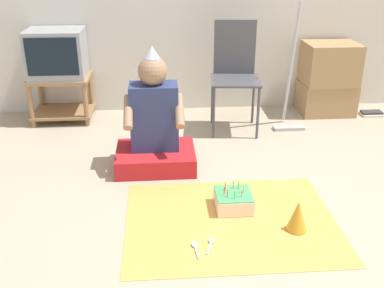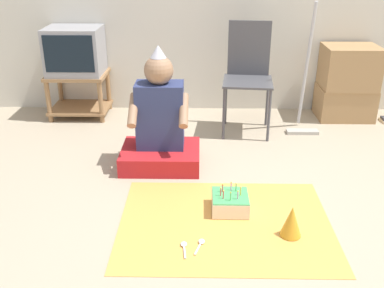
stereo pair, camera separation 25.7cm
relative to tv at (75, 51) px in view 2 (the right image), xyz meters
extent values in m
plane|color=tan|center=(1.49, -1.93, -0.64)|extent=(16.00, 16.00, 0.00)
cube|color=#997047|center=(0.00, 0.00, -0.23)|extent=(0.55, 0.44, 0.03)
cube|color=#997047|center=(0.00, 0.00, -0.56)|extent=(0.55, 0.44, 0.02)
cylinder|color=#997047|center=(-0.24, -0.19, -0.43)|extent=(0.04, 0.04, 0.42)
cylinder|color=#997047|center=(0.24, -0.19, -0.43)|extent=(0.04, 0.04, 0.42)
cylinder|color=#997047|center=(-0.24, 0.19, -0.43)|extent=(0.04, 0.04, 0.42)
cylinder|color=#997047|center=(0.24, 0.19, -0.43)|extent=(0.04, 0.04, 0.42)
cube|color=#99999E|center=(0.00, 0.00, 0.00)|extent=(0.50, 0.42, 0.43)
cube|color=black|center=(0.00, -0.21, 0.01)|extent=(0.44, 0.01, 0.33)
cube|color=#4C4C51|center=(1.58, -0.41, -0.17)|extent=(0.45, 0.45, 0.02)
cube|color=#4C4C51|center=(1.60, -0.21, 0.07)|extent=(0.37, 0.05, 0.48)
cylinder|color=#4C4C51|center=(1.37, -0.58, -0.41)|extent=(0.02, 0.02, 0.46)
cylinder|color=#4C4C51|center=(1.75, -0.61, -0.41)|extent=(0.02, 0.02, 0.46)
cylinder|color=#4C4C51|center=(1.41, -0.20, -0.41)|extent=(0.02, 0.02, 0.46)
cylinder|color=#4C4C51|center=(1.78, -0.24, -0.41)|extent=(0.02, 0.02, 0.46)
cube|color=#A87F51|center=(2.56, -0.01, -0.49)|extent=(0.51, 0.39, 0.30)
cube|color=#A87F51|center=(2.56, -0.01, -0.14)|extent=(0.49, 0.40, 0.39)
cube|color=#B2ADA3|center=(2.09, -0.43, -0.62)|extent=(0.28, 0.09, 0.03)
cylinder|color=#B7B7BC|center=(2.09, -0.34, -0.06)|extent=(0.03, 0.22, 1.11)
cube|color=red|center=(0.88, -1.08, -0.57)|extent=(0.59, 0.46, 0.14)
cube|color=navy|center=(0.88, -1.04, -0.25)|extent=(0.35, 0.22, 0.49)
sphere|color=#9E7556|center=(0.88, -1.04, 0.09)|extent=(0.21, 0.21, 0.21)
cone|color=silver|center=(0.88, -1.04, 0.22)|extent=(0.12, 0.12, 0.09)
cylinder|color=#9E7556|center=(0.70, -1.15, -0.17)|extent=(0.06, 0.26, 0.21)
cylinder|color=#9E7556|center=(1.06, -1.15, -0.17)|extent=(0.06, 0.26, 0.21)
cube|color=#EFA84C|center=(1.33, -1.86, -0.63)|extent=(1.27, 0.98, 0.01)
cube|color=#F4E0C6|center=(1.37, -1.72, -0.58)|extent=(0.23, 0.23, 0.10)
cube|color=#4CB266|center=(1.37, -1.72, -0.53)|extent=(0.22, 0.22, 0.01)
cylinder|color=yellow|center=(1.43, -1.72, -0.51)|extent=(0.01, 0.01, 0.06)
sphere|color=#FFCC4C|center=(1.43, -1.72, -0.47)|extent=(0.01, 0.01, 0.01)
cylinder|color=#66C666|center=(1.40, -1.67, -0.51)|extent=(0.01, 0.01, 0.06)
sphere|color=#FFCC4C|center=(1.40, -1.67, -0.47)|extent=(0.01, 0.01, 0.01)
cylinder|color=#E58CCC|center=(1.37, -1.66, -0.51)|extent=(0.01, 0.01, 0.06)
sphere|color=#FFCC4C|center=(1.37, -1.66, -0.47)|extent=(0.01, 0.01, 0.01)
cylinder|color=#EA4C4C|center=(1.32, -1.68, -0.51)|extent=(0.01, 0.01, 0.06)
sphere|color=#FFCC4C|center=(1.32, -1.68, -0.47)|extent=(0.01, 0.01, 0.01)
cylinder|color=#EA4C4C|center=(1.30, -1.73, -0.51)|extent=(0.01, 0.01, 0.06)
sphere|color=#FFCC4C|center=(1.30, -1.73, -0.47)|extent=(0.01, 0.01, 0.01)
cylinder|color=#EA4C4C|center=(1.32, -1.76, -0.51)|extent=(0.01, 0.01, 0.06)
sphere|color=#FFCC4C|center=(1.32, -1.76, -0.47)|extent=(0.01, 0.01, 0.01)
cylinder|color=#66C666|center=(1.36, -1.78, -0.51)|extent=(0.01, 0.01, 0.06)
sphere|color=#FFCC4C|center=(1.36, -1.78, -0.47)|extent=(0.01, 0.01, 0.01)
cylinder|color=#E58CCC|center=(1.41, -1.76, -0.51)|extent=(0.01, 0.01, 0.06)
sphere|color=#FFCC4C|center=(1.41, -1.76, -0.47)|extent=(0.01, 0.01, 0.01)
cone|color=gold|center=(1.70, -1.98, -0.54)|extent=(0.12, 0.12, 0.19)
ellipsoid|color=white|center=(1.19, -2.06, -0.63)|extent=(0.04, 0.05, 0.01)
cube|color=white|center=(1.17, -2.13, -0.63)|extent=(0.04, 0.10, 0.01)
ellipsoid|color=white|center=(1.09, -2.09, -0.63)|extent=(0.04, 0.05, 0.01)
cube|color=white|center=(1.09, -2.16, -0.63)|extent=(0.02, 0.10, 0.01)
camera|label=1|loc=(0.92, -4.14, 0.91)|focal=42.00mm
camera|label=2|loc=(1.17, -4.15, 0.91)|focal=42.00mm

